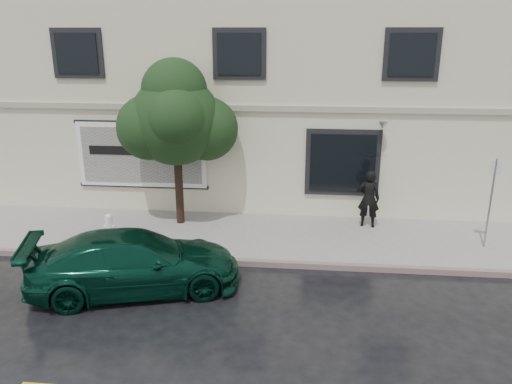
# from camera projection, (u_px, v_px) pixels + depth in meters

# --- Properties ---
(ground) EXTENTS (90.00, 90.00, 0.00)m
(ground) POSITION_uv_depth(u_px,v_px,m) (214.00, 292.00, 11.68)
(ground) COLOR black
(ground) RESTS_ON ground
(sidewalk) EXTENTS (20.00, 3.50, 0.15)m
(sidewalk) POSITION_uv_depth(u_px,v_px,m) (234.00, 236.00, 14.73)
(sidewalk) COLOR #9E9A95
(sidewalk) RESTS_ON ground
(curb) EXTENTS (20.00, 0.18, 0.16)m
(curb) POSITION_uv_depth(u_px,v_px,m) (224.00, 262.00, 13.08)
(curb) COLOR slate
(curb) RESTS_ON ground
(building) EXTENTS (20.00, 8.12, 7.00)m
(building) POSITION_uv_depth(u_px,v_px,m) (254.00, 95.00, 19.13)
(building) COLOR beige
(building) RESTS_ON ground
(billboard) EXTENTS (4.30, 0.16, 2.20)m
(billboard) POSITION_uv_depth(u_px,v_px,m) (141.00, 155.00, 16.01)
(billboard) COLOR white
(billboard) RESTS_ON ground
(car) EXTENTS (5.25, 3.41, 1.41)m
(car) POSITION_uv_depth(u_px,v_px,m) (135.00, 262.00, 11.62)
(car) COLOR #083123
(car) RESTS_ON ground
(pedestrian) EXTENTS (0.71, 0.53, 1.77)m
(pedestrian) POSITION_uv_depth(u_px,v_px,m) (369.00, 199.00, 15.01)
(pedestrian) COLOR black
(pedestrian) RESTS_ON sidewalk
(umbrella) EXTENTS (0.93, 0.93, 0.68)m
(umbrella) POSITION_uv_depth(u_px,v_px,m) (372.00, 159.00, 14.64)
(umbrella) COLOR black
(umbrella) RESTS_ON pedestrian
(street_tree) EXTENTS (2.65, 2.65, 4.52)m
(street_tree) POSITION_uv_depth(u_px,v_px,m) (176.00, 121.00, 14.61)
(street_tree) COLOR black
(street_tree) RESTS_ON sidewalk
(fire_hydrant) EXTENTS (0.31, 0.29, 0.75)m
(fire_hydrant) POSITION_uv_depth(u_px,v_px,m) (109.00, 226.00, 14.27)
(fire_hydrant) COLOR white
(fire_hydrant) RESTS_ON sidewalk
(sign_pole) EXTENTS (0.30, 0.11, 2.51)m
(sign_pole) POSITION_uv_depth(u_px,v_px,m) (491.00, 195.00, 13.34)
(sign_pole) COLOR #93949B
(sign_pole) RESTS_ON sidewalk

